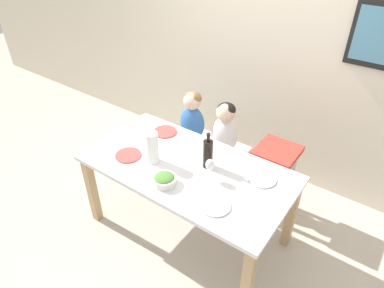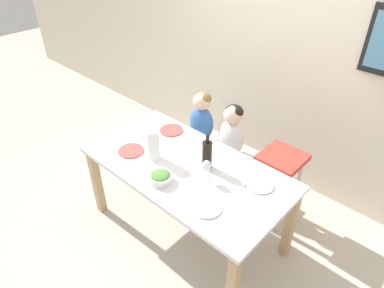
% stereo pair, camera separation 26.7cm
% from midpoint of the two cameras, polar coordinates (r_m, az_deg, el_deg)
% --- Properties ---
extents(ground_plane, '(14.00, 14.00, 0.00)m').
position_cam_midpoint_polar(ground_plane, '(3.26, 1.60, -14.10)').
color(ground_plane, '#BCB2A3').
extents(wall_back, '(10.00, 0.09, 2.70)m').
position_cam_midpoint_polar(wall_back, '(3.43, 17.16, 14.58)').
color(wall_back, beige).
rests_on(wall_back, ground_plane).
extents(dining_table, '(1.69, 0.89, 0.75)m').
position_cam_midpoint_polar(dining_table, '(2.80, 1.81, -5.31)').
color(dining_table, silver).
rests_on(dining_table, ground_plane).
extents(chair_far_left, '(0.42, 0.43, 0.47)m').
position_cam_midpoint_polar(chair_far_left, '(3.60, 3.64, -0.04)').
color(chair_far_left, silver).
rests_on(chair_far_left, ground_plane).
extents(chair_far_center, '(0.42, 0.43, 0.47)m').
position_cam_midpoint_polar(chair_far_center, '(3.43, 8.52, -2.51)').
color(chair_far_center, silver).
rests_on(chair_far_center, ground_plane).
extents(chair_right_highchair, '(0.36, 0.37, 0.72)m').
position_cam_midpoint_polar(chair_right_highchair, '(3.13, 16.89, -4.11)').
color(chair_right_highchair, silver).
rests_on(chair_right_highchair, ground_plane).
extents(person_child_left, '(0.27, 0.19, 0.52)m').
position_cam_midpoint_polar(person_child_left, '(3.42, 3.87, 4.63)').
color(person_child_left, '#3366B2').
rests_on(person_child_left, chair_far_left).
extents(person_child_center, '(0.27, 0.19, 0.52)m').
position_cam_midpoint_polar(person_child_center, '(3.24, 9.05, 2.27)').
color(person_child_center, silver).
rests_on(person_child_center, chair_far_center).
extents(wine_bottle, '(0.08, 0.08, 0.31)m').
position_cam_midpoint_polar(wine_bottle, '(2.66, 5.40, -1.84)').
color(wine_bottle, black).
rests_on(wine_bottle, dining_table).
extents(paper_towel_roll, '(0.10, 0.10, 0.27)m').
position_cam_midpoint_polar(paper_towel_roll, '(2.74, -3.70, -0.23)').
color(paper_towel_roll, white).
rests_on(paper_towel_roll, dining_table).
extents(wine_glass_near, '(0.07, 0.07, 0.18)m').
position_cam_midpoint_polar(wine_glass_near, '(2.54, 5.47, -3.88)').
color(wine_glass_near, white).
rests_on(wine_glass_near, dining_table).
extents(salad_bowl_large, '(0.18, 0.18, 0.08)m').
position_cam_midpoint_polar(salad_bowl_large, '(2.57, -2.31, -5.65)').
color(salad_bowl_large, white).
rests_on(salad_bowl_large, dining_table).
extents(dinner_plate_front_left, '(0.22, 0.22, 0.01)m').
position_cam_midpoint_polar(dinner_plate_front_left, '(2.92, -7.55, -1.20)').
color(dinner_plate_front_left, '#D14C47').
rests_on(dinner_plate_front_left, dining_table).
extents(dinner_plate_back_left, '(0.22, 0.22, 0.01)m').
position_cam_midpoint_polar(dinner_plate_back_left, '(3.16, -1.05, 2.26)').
color(dinner_plate_back_left, '#D14C47').
rests_on(dinner_plate_back_left, dining_table).
extents(dinner_plate_back_right, '(0.22, 0.22, 0.01)m').
position_cam_midpoint_polar(dinner_plate_back_right, '(2.64, 14.08, -6.69)').
color(dinner_plate_back_right, silver).
rests_on(dinner_plate_back_right, dining_table).
extents(dinner_plate_front_right, '(0.22, 0.22, 0.01)m').
position_cam_midpoint_polar(dinner_plate_front_right, '(2.40, 5.68, -10.62)').
color(dinner_plate_front_right, silver).
rests_on(dinner_plate_front_right, dining_table).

